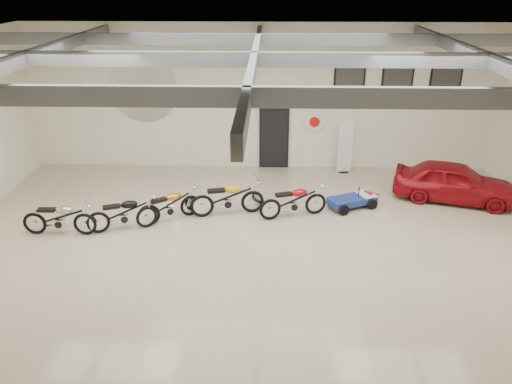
{
  "coord_description": "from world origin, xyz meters",
  "views": [
    {
      "loc": [
        0.35,
        -10.94,
        6.48
      ],
      "look_at": [
        0.0,
        1.2,
        1.1
      ],
      "focal_mm": 35.0,
      "sensor_mm": 36.0,
      "label": 1
    }
  ],
  "objects_px": {
    "motorcycle_black": "(123,213)",
    "go_kart": "(356,197)",
    "motorcycle_gold": "(168,205)",
    "motorcycle_red": "(293,200)",
    "vintage_car": "(454,182)",
    "banner_stand": "(345,147)",
    "motorcycle_yellow": "(227,197)",
    "motorcycle_silver": "(59,217)"
  },
  "relations": [
    {
      "from": "motorcycle_red",
      "to": "motorcycle_silver",
      "type": "bearing_deg",
      "value": 173.68
    },
    {
      "from": "motorcycle_black",
      "to": "vintage_car",
      "type": "height_order",
      "value": "vintage_car"
    },
    {
      "from": "motorcycle_gold",
      "to": "motorcycle_red",
      "type": "distance_m",
      "value": 3.53
    },
    {
      "from": "motorcycle_silver",
      "to": "vintage_car",
      "type": "distance_m",
      "value": 11.51
    },
    {
      "from": "go_kart",
      "to": "vintage_car",
      "type": "bearing_deg",
      "value": -14.84
    },
    {
      "from": "motorcycle_yellow",
      "to": "go_kart",
      "type": "distance_m",
      "value": 3.87
    },
    {
      "from": "motorcycle_red",
      "to": "motorcycle_black",
      "type": "bearing_deg",
      "value": 173.43
    },
    {
      "from": "go_kart",
      "to": "vintage_car",
      "type": "relative_size",
      "value": 0.49
    },
    {
      "from": "motorcycle_gold",
      "to": "motorcycle_yellow",
      "type": "height_order",
      "value": "motorcycle_yellow"
    },
    {
      "from": "motorcycle_silver",
      "to": "motorcycle_yellow",
      "type": "distance_m",
      "value": 4.58
    },
    {
      "from": "motorcycle_silver",
      "to": "go_kart",
      "type": "bearing_deg",
      "value": 13.46
    },
    {
      "from": "banner_stand",
      "to": "motorcycle_red",
      "type": "xyz_separation_m",
      "value": [
        -1.91,
        -3.54,
        -0.43
      ]
    },
    {
      "from": "motorcycle_silver",
      "to": "motorcycle_yellow",
      "type": "xyz_separation_m",
      "value": [
        4.38,
        1.32,
        0.04
      ]
    },
    {
      "from": "motorcycle_black",
      "to": "motorcycle_red",
      "type": "height_order",
      "value": "motorcycle_red"
    },
    {
      "from": "motorcycle_black",
      "to": "motorcycle_gold",
      "type": "distance_m",
      "value": 1.24
    },
    {
      "from": "vintage_car",
      "to": "banner_stand",
      "type": "bearing_deg",
      "value": 70.32
    },
    {
      "from": "motorcycle_black",
      "to": "motorcycle_gold",
      "type": "height_order",
      "value": "motorcycle_black"
    },
    {
      "from": "banner_stand",
      "to": "motorcycle_black",
      "type": "height_order",
      "value": "banner_stand"
    },
    {
      "from": "motorcycle_yellow",
      "to": "vintage_car",
      "type": "height_order",
      "value": "vintage_car"
    },
    {
      "from": "banner_stand",
      "to": "motorcycle_silver",
      "type": "bearing_deg",
      "value": -157.16
    },
    {
      "from": "banner_stand",
      "to": "motorcycle_yellow",
      "type": "xyz_separation_m",
      "value": [
        -3.81,
        -3.45,
        -0.39
      ]
    },
    {
      "from": "go_kart",
      "to": "vintage_car",
      "type": "height_order",
      "value": "vintage_car"
    },
    {
      "from": "motorcycle_silver",
      "to": "motorcycle_yellow",
      "type": "height_order",
      "value": "motorcycle_yellow"
    },
    {
      "from": "motorcycle_gold",
      "to": "vintage_car",
      "type": "distance_m",
      "value": 8.63
    },
    {
      "from": "motorcycle_silver",
      "to": "vintage_car",
      "type": "xyz_separation_m",
      "value": [
        11.23,
        2.53,
        0.1
      ]
    },
    {
      "from": "motorcycle_yellow",
      "to": "go_kart",
      "type": "xyz_separation_m",
      "value": [
        3.81,
        0.64,
        -0.23
      ]
    },
    {
      "from": "motorcycle_black",
      "to": "go_kart",
      "type": "bearing_deg",
      "value": -6.81
    },
    {
      "from": "go_kart",
      "to": "motorcycle_yellow",
      "type": "bearing_deg",
      "value": 164.18
    },
    {
      "from": "go_kart",
      "to": "vintage_car",
      "type": "xyz_separation_m",
      "value": [
        3.04,
        0.56,
        0.29
      ]
    },
    {
      "from": "motorcycle_red",
      "to": "banner_stand",
      "type": "bearing_deg",
      "value": 44.07
    },
    {
      "from": "motorcycle_gold",
      "to": "motorcycle_red",
      "type": "relative_size",
      "value": 0.97
    },
    {
      "from": "go_kart",
      "to": "motorcycle_silver",
      "type": "bearing_deg",
      "value": 168.11
    },
    {
      "from": "motorcycle_gold",
      "to": "vintage_car",
      "type": "xyz_separation_m",
      "value": [
        8.47,
        1.66,
        0.11
      ]
    },
    {
      "from": "motorcycle_gold",
      "to": "go_kart",
      "type": "height_order",
      "value": "motorcycle_gold"
    },
    {
      "from": "motorcycle_red",
      "to": "go_kart",
      "type": "relative_size",
      "value": 1.12
    },
    {
      "from": "motorcycle_gold",
      "to": "vintage_car",
      "type": "bearing_deg",
      "value": -24.45
    },
    {
      "from": "motorcycle_black",
      "to": "motorcycle_yellow",
      "type": "bearing_deg",
      "value": -1.07
    },
    {
      "from": "banner_stand",
      "to": "go_kart",
      "type": "xyz_separation_m",
      "value": [
        0.0,
        -2.81,
        -0.62
      ]
    },
    {
      "from": "motorcycle_silver",
      "to": "motorcycle_gold",
      "type": "xyz_separation_m",
      "value": [
        2.76,
        0.87,
        -0.01
      ]
    },
    {
      "from": "motorcycle_black",
      "to": "vintage_car",
      "type": "xyz_separation_m",
      "value": [
        9.6,
        2.19,
        0.11
      ]
    },
    {
      "from": "motorcycle_black",
      "to": "go_kart",
      "type": "height_order",
      "value": "motorcycle_black"
    },
    {
      "from": "motorcycle_black",
      "to": "motorcycle_red",
      "type": "xyz_separation_m",
      "value": [
        4.64,
        0.9,
        0.01
      ]
    }
  ]
}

